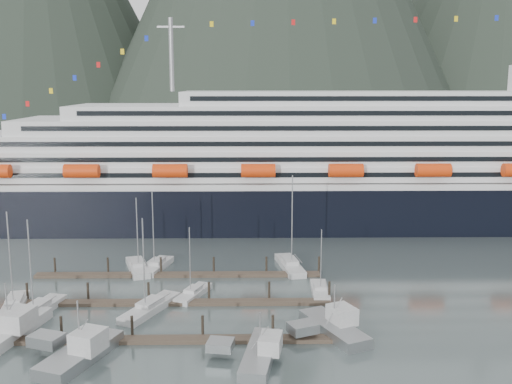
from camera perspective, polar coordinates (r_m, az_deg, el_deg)
The scene contains 17 objects.
ground at distance 87.55m, azimuth -5.33°, elevation -11.27°, with size 1600.00×1600.00×0.00m, color #4D5A5A.
cruise_ship at distance 139.49m, azimuth 8.77°, elevation 1.94°, with size 210.00×30.40×50.30m.
dock_near at distance 78.87m, azimuth -9.57°, elevation -13.65°, with size 48.18×2.28×3.20m.
dock_mid at distance 90.78m, azimuth -8.33°, elevation -10.32°, with size 48.18×2.28×3.20m.
dock_far at distance 102.95m, azimuth -7.39°, elevation -7.77°, with size 48.18×2.28×3.20m.
sailboat_a at distance 94.95m, azimuth -21.97°, elevation -9.96°, with size 4.62×10.10×15.03m.
sailboat_b at distance 91.62m, azimuth -20.04°, elevation -10.58°, with size 5.27×11.35×14.45m.
sailboat_c at distance 93.32m, azimuth -6.00°, elevation -9.63°, with size 5.41×8.99×11.47m.
sailboat_d at distance 88.47m, azimuth -10.04°, elevation -10.85°, with size 7.59×12.31×14.43m.
sailboat_e at distance 107.03m, azimuth -11.20°, elevation -7.11°, with size 6.11×11.32×13.61m.
sailboat_f at distance 107.19m, azimuth -9.45°, elevation -7.02°, with size 5.06×10.28×14.51m.
sailboat_g at distance 106.24m, azimuth 3.25°, elevation -7.04°, with size 4.90×12.39×17.34m.
sailboat_h at distance 94.56m, azimuth 6.11°, elevation -9.35°, with size 2.79×8.70×10.85m.
trawler_a at distance 84.88m, azimuth -22.58°, elevation -12.05°, with size 11.07×15.08×8.05m.
trawler_b at distance 75.82m, azimuth -16.49°, elevation -14.40°, with size 10.83×13.12×8.16m.
trawler_c at distance 73.22m, azimuth 0.26°, elevation -15.01°, with size 9.23×12.92×6.37m.
trawler_d at distance 80.42m, azimuth 7.33°, elevation -12.62°, with size 10.57×12.67×7.30m.
Camera 1 is at (6.79, -81.11, 32.24)m, focal length 42.00 mm.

